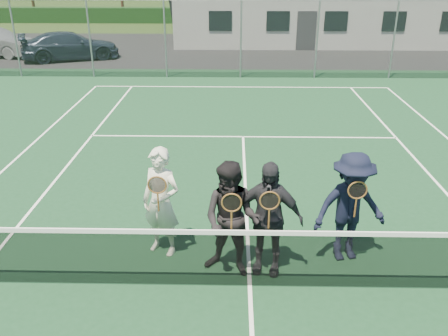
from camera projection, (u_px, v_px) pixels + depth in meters
The scene contains 12 objects.
ground at pixel (239, 50), 25.26m from camera, with size 220.00×220.00×0.00m, color #2A4117.
court_surface at pixel (250, 287), 6.95m from camera, with size 30.00×30.00×0.02m, color #14381E.
tarmac_carpark at pixel (164, 50), 25.34m from camera, with size 40.00×12.00×0.01m, color black.
hedge_row at pixel (238, 15), 36.02m from camera, with size 40.00×1.20×1.10m, color black.
car_c at pixel (70, 46), 22.60m from camera, with size 1.82×4.49×1.30m, color #1C2638.
court_markings at pixel (250, 286), 6.95m from camera, with size 11.03×23.83×0.01m.
tennis_net at pixel (251, 256), 6.74m from camera, with size 11.68×0.08×1.10m.
perimeter_fence at pixel (241, 40), 18.70m from camera, with size 30.07×0.07×3.02m.
player_a at pixel (161, 202), 7.43m from camera, with size 0.78×0.67×1.80m.
player_b at pixel (232, 220), 6.92m from camera, with size 1.05×0.94×1.80m.
player_c at pixel (267, 218), 6.97m from camera, with size 1.12×0.65×1.80m.
player_d at pixel (350, 207), 7.27m from camera, with size 1.28×0.90×1.80m.
Camera 1 is at (-0.26, -5.67, 4.40)m, focal length 38.00 mm.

